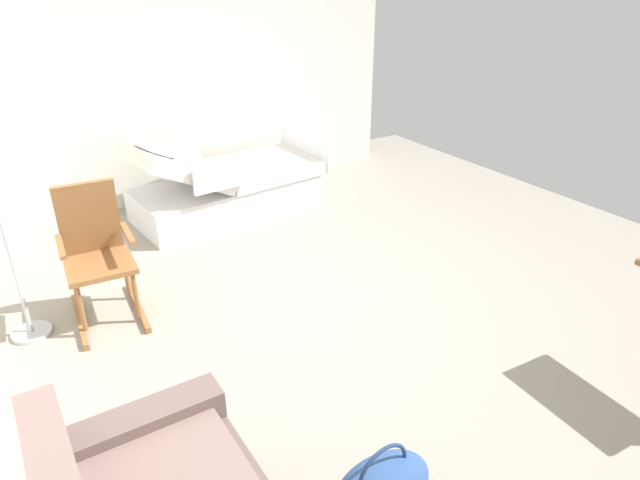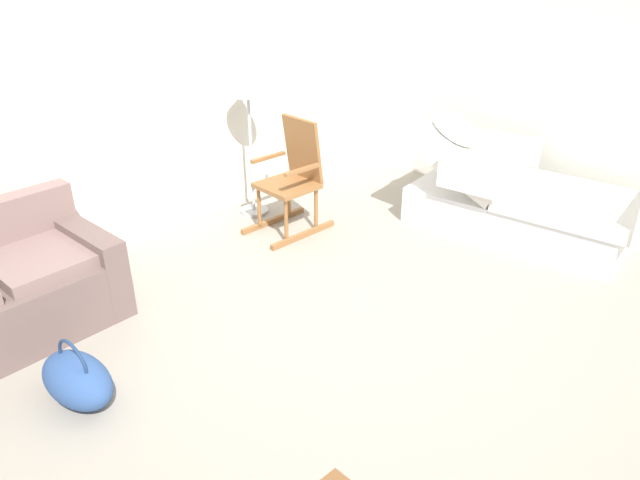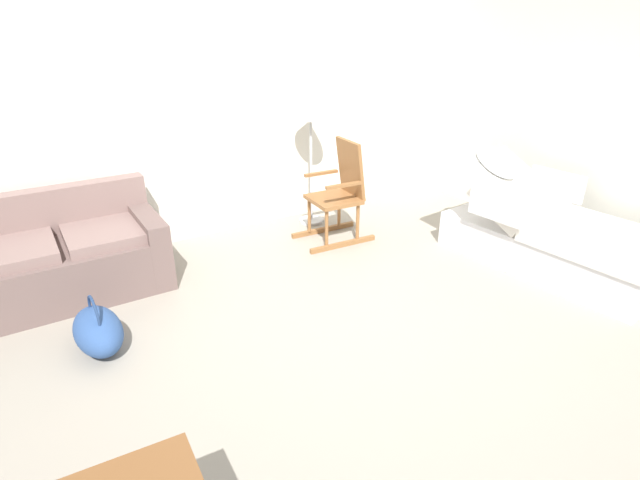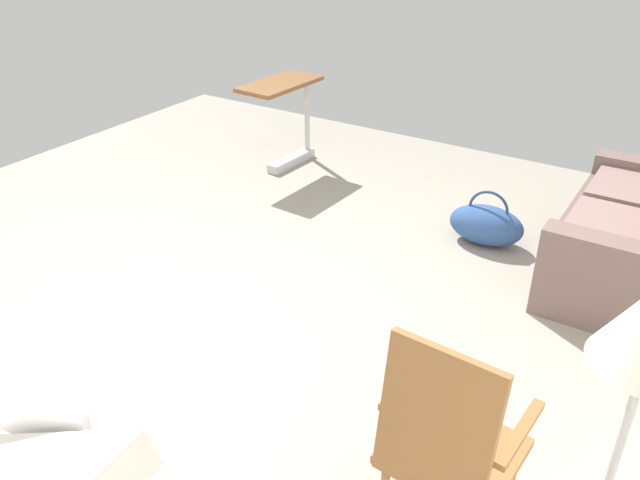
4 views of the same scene
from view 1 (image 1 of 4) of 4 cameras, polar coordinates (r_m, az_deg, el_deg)
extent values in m
plane|color=gray|center=(4.52, 1.26, -6.27)|extent=(7.14, 7.14, 0.00)
cube|color=silver|center=(6.52, -13.41, 16.09)|extent=(0.10, 5.04, 2.70)
cube|color=silver|center=(6.15, -9.63, 4.39)|extent=(1.04, 2.00, 0.35)
cube|color=white|center=(6.28, -5.99, 7.47)|extent=(1.01, 1.23, 0.14)
cube|color=white|center=(5.79, -14.57, 7.33)|extent=(0.99, 0.98, 0.55)
ellipsoid|color=white|center=(5.66, -16.40, 9.09)|extent=(0.38, 0.52, 0.34)
cube|color=silver|center=(5.44, -10.26, 6.51)|extent=(0.08, 0.56, 0.28)
cube|color=silver|center=(6.32, -14.61, 8.88)|extent=(0.08, 0.56, 0.28)
cube|color=silver|center=(6.56, -1.54, 9.44)|extent=(0.95, 0.13, 0.36)
cylinder|color=black|center=(5.60, -14.92, 0.16)|extent=(0.10, 0.10, 0.10)
cylinder|color=black|center=(6.22, -17.59, 2.50)|extent=(0.10, 0.10, 0.10)
cylinder|color=black|center=(6.30, -1.57, 4.06)|extent=(0.10, 0.10, 0.10)
cylinder|color=black|center=(6.86, -5.13, 5.87)|extent=(0.10, 0.10, 0.10)
cube|color=#68534F|center=(2.99, -18.04, -20.98)|extent=(0.18, 0.85, 0.60)
cube|color=brown|center=(4.62, -23.49, -7.65)|extent=(0.76, 0.09, 0.05)
cube|color=brown|center=(4.64, -18.25, -6.48)|extent=(0.76, 0.09, 0.05)
cylinder|color=brown|center=(4.37, -18.47, -5.24)|extent=(0.04, 0.04, 0.40)
cylinder|color=brown|center=(4.35, -23.42, -6.34)|extent=(0.04, 0.04, 0.40)
cylinder|color=brown|center=(4.69, -19.37, -3.12)|extent=(0.04, 0.04, 0.40)
cylinder|color=brown|center=(4.67, -23.97, -4.13)|extent=(0.04, 0.04, 0.40)
cube|color=brown|center=(4.42, -21.73, -2.44)|extent=(0.49, 0.51, 0.04)
cube|color=brown|center=(4.48, -22.74, 2.03)|extent=(0.15, 0.44, 0.60)
cube|color=brown|center=(4.33, -19.20, 0.65)|extent=(0.39, 0.07, 0.03)
cube|color=brown|center=(4.30, -25.17, -0.63)|extent=(0.39, 0.07, 0.03)
cylinder|color=#B2B5BA|center=(4.65, -27.54, -8.45)|extent=(0.28, 0.28, 0.03)
cylinder|color=#B2B5BA|center=(4.37, -29.13, -2.04)|extent=(0.03, 0.03, 1.15)
torus|color=navy|center=(2.88, 6.50, -22.50)|extent=(0.04, 0.30, 0.30)
camera|label=2|loc=(4.19, 56.28, 16.12)|focal=33.56mm
camera|label=3|loc=(4.78, 45.78, 16.15)|focal=28.28mm
camera|label=4|loc=(5.72, -35.11, 21.75)|focal=36.33mm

